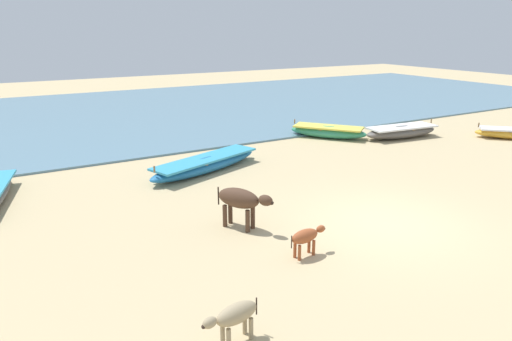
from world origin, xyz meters
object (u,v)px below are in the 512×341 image
Objects in this scene: fishing_boat_0 at (206,164)px; cow_adult_dark at (241,200)px; fishing_boat_2 at (328,131)px; calf_near_dun at (235,316)px; fishing_boat_1 at (401,131)px; calf_far_rust at (306,237)px.

cow_adult_dark is at bearing 55.94° from fishing_boat_0.
fishing_boat_2 is at bearing 99.55° from cow_adult_dark.
calf_near_dun is at bearing 48.67° from fishing_boat_0.
cow_adult_dark reaches higher than calf_near_dun.
fishing_boat_0 is at bearing 135.90° from cow_adult_dark.
fishing_boat_1 is at bearing -154.68° from calf_near_dun.
fishing_boat_1 is 3.30m from fishing_boat_2.
calf_near_dun is 3.20m from calf_far_rust.
fishing_boat_2 reaches higher than calf_far_rust.
fishing_boat_1 is 15.72m from calf_near_dun.
fishing_boat_0 is 9.16m from calf_near_dun.
fishing_boat_1 reaches higher than fishing_boat_2.
fishing_boat_2 is 3.25× the size of calf_near_dun.
fishing_boat_2 is (6.89, 1.94, 0.02)m from fishing_boat_0.
fishing_boat_0 is at bearing 67.70° from fishing_boat_2.
fishing_boat_0 is 7.16m from fishing_boat_2.
cow_adult_dark reaches higher than fishing_boat_2.
fishing_boat_1 reaches higher than calf_near_dun.
calf_far_rust is at bearing -154.70° from calf_near_dun.
calf_near_dun is (-2.14, -3.79, -0.25)m from cow_adult_dark.
cow_adult_dark is (-8.08, -6.68, 0.45)m from fishing_boat_2.
fishing_boat_1 is at bearing 161.40° from fishing_boat_0.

